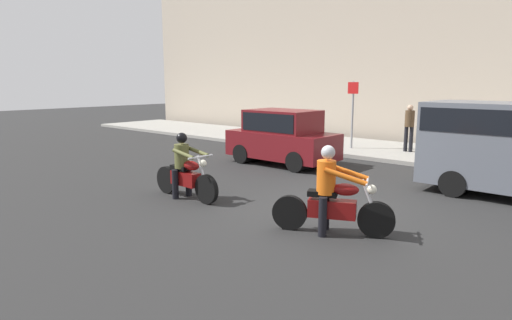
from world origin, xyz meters
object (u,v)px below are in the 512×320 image
motorcycle_with_rider_orange_stripe (332,198)px  parked_hatchback_maroon (282,136)px  motorcycle_with_rider_olive (185,172)px  pedestrian_bystander (409,124)px  street_sign_post (353,108)px

motorcycle_with_rider_orange_stripe → parked_hatchback_maroon: parked_hatchback_maroon is taller
motorcycle_with_rider_orange_stripe → motorcycle_with_rider_olive: size_ratio=0.96×
pedestrian_bystander → motorcycle_with_rider_olive: bearing=-98.9°
motorcycle_with_rider_olive → street_sign_post: bearing=93.6°
parked_hatchback_maroon → motorcycle_with_rider_olive: bearing=-79.0°
pedestrian_bystander → motorcycle_with_rider_orange_stripe: bearing=-75.4°
parked_hatchback_maroon → pedestrian_bystander: (2.42, 4.51, 0.23)m
motorcycle_with_rider_orange_stripe → motorcycle_with_rider_olive: motorcycle_with_rider_orange_stripe is taller
motorcycle_with_rider_orange_stripe → pedestrian_bystander: size_ratio=1.18×
parked_hatchback_maroon → street_sign_post: street_sign_post is taller
motorcycle_with_rider_orange_stripe → pedestrian_bystander: (-2.41, 9.25, 0.50)m
street_sign_post → pedestrian_bystander: 2.18m
street_sign_post → pedestrian_bystander: (2.02, 0.62, -0.54)m
motorcycle_with_rider_olive → street_sign_post: size_ratio=0.82×
motorcycle_with_rider_olive → parked_hatchback_maroon: parked_hatchback_maroon is taller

